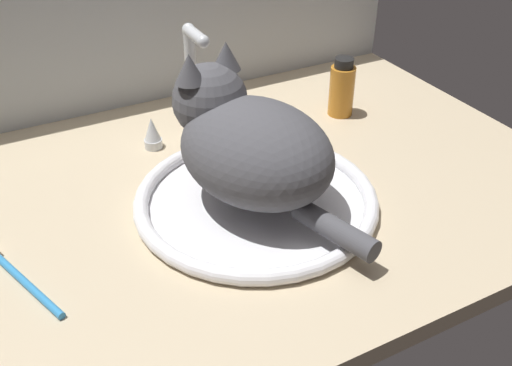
{
  "coord_description": "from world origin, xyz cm",
  "views": [
    {
      "loc": [
        -29.19,
        -69.28,
        55.94
      ],
      "look_at": [
        4.46,
        -5.4,
        7.0
      ],
      "focal_mm": 41.0,
      "sensor_mm": 36.0,
      "label": 1
    }
  ],
  "objects_px": {
    "faucet": "(194,99)",
    "cat": "(246,141)",
    "sink_basin": "(256,199)",
    "amber_bottle": "(342,88)",
    "toothbrush": "(20,277)"
  },
  "relations": [
    {
      "from": "toothbrush",
      "to": "amber_bottle",
      "type": "bearing_deg",
      "value": 17.12
    },
    {
      "from": "sink_basin",
      "to": "toothbrush",
      "type": "bearing_deg",
      "value": -179.27
    },
    {
      "from": "amber_bottle",
      "to": "toothbrush",
      "type": "distance_m",
      "value": 0.66
    },
    {
      "from": "faucet",
      "to": "cat",
      "type": "distance_m",
      "value": 0.21
    },
    {
      "from": "amber_bottle",
      "to": "toothbrush",
      "type": "xyz_separation_m",
      "value": [
        -0.63,
        -0.2,
        -0.05
      ]
    },
    {
      "from": "faucet",
      "to": "cat",
      "type": "xyz_separation_m",
      "value": [
        -0.01,
        -0.21,
        0.02
      ]
    },
    {
      "from": "sink_basin",
      "to": "amber_bottle",
      "type": "relative_size",
      "value": 3.25
    },
    {
      "from": "sink_basin",
      "to": "amber_bottle",
      "type": "xyz_separation_m",
      "value": [
        0.29,
        0.19,
        0.04
      ]
    },
    {
      "from": "faucet",
      "to": "amber_bottle",
      "type": "relative_size",
      "value": 1.85
    },
    {
      "from": "faucet",
      "to": "toothbrush",
      "type": "distance_m",
      "value": 0.43
    },
    {
      "from": "toothbrush",
      "to": "faucet",
      "type": "bearing_deg",
      "value": 34.24
    },
    {
      "from": "sink_basin",
      "to": "faucet",
      "type": "xyz_separation_m",
      "value": [
        0.0,
        0.23,
        0.07
      ]
    },
    {
      "from": "amber_bottle",
      "to": "cat",
      "type": "bearing_deg",
      "value": -149.82
    },
    {
      "from": "cat",
      "to": "faucet",
      "type": "bearing_deg",
      "value": 88.35
    },
    {
      "from": "faucet",
      "to": "toothbrush",
      "type": "bearing_deg",
      "value": -145.76
    }
  ]
}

